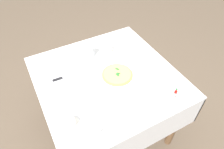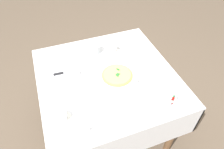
{
  "view_description": "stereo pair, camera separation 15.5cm",
  "coord_description": "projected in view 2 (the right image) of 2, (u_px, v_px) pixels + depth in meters",
  "views": [
    {
      "loc": [
        -0.49,
        -0.99,
        1.85
      ],
      "look_at": [
        0.03,
        -0.02,
        0.75
      ],
      "focal_mm": 32.57,
      "sensor_mm": 36.0,
      "label": 1
    },
    {
      "loc": [
        -0.35,
        -1.05,
        1.85
      ],
      "look_at": [
        0.03,
        -0.02,
        0.75
      ],
      "focal_mm": 32.57,
      "sensor_mm": 36.0,
      "label": 2
    }
  ],
  "objects": [
    {
      "name": "menu_card",
      "position": [
        83.0,
        132.0,
        1.2
      ],
      "size": [
        0.09,
        0.02,
        0.06
      ],
      "rotation": [
        0.0,
        0.0,
        3.31
      ],
      "color": "white",
      "rests_on": "dining_table"
    },
    {
      "name": "coffee_cup_far_left",
      "position": [
        112.0,
        49.0,
        1.76
      ],
      "size": [
        0.13,
        0.13,
        0.06
      ],
      "color": "white",
      "rests_on": "dining_table"
    },
    {
      "name": "dinner_knife",
      "position": [
        65.0,
        72.0,
        1.56
      ],
      "size": [
        0.2,
        0.03,
        0.01
      ],
      "rotation": [
        0.0,
        0.0,
        -0.04
      ],
      "color": "silver",
      "rests_on": "napkin_folded"
    },
    {
      "name": "hot_sauce_bottle",
      "position": [
        172.0,
        100.0,
        1.36
      ],
      "size": [
        0.02,
        0.02,
        0.08
      ],
      "color": "#B7140F",
      "rests_on": "dining_table"
    },
    {
      "name": "salt_shaker",
      "position": [
        175.0,
        99.0,
        1.38
      ],
      "size": [
        0.03,
        0.03,
        0.06
      ],
      "color": "white",
      "rests_on": "dining_table"
    },
    {
      "name": "ground_plane",
      "position": [
        108.0,
        125.0,
        2.09
      ],
      "size": [
        8.0,
        8.0,
        0.0
      ],
      "primitive_type": "plane",
      "color": "brown"
    },
    {
      "name": "dining_table",
      "position": [
        107.0,
        87.0,
        1.67
      ],
      "size": [
        1.04,
        1.04,
        0.73
      ],
      "color": "white",
      "rests_on": "ground_plane"
    },
    {
      "name": "water_glass_near_right",
      "position": [
        94.0,
        50.0,
        1.72
      ],
      "size": [
        0.07,
        0.07,
        0.11
      ],
      "color": "white",
      "rests_on": "dining_table"
    },
    {
      "name": "coffee_cup_far_right",
      "position": [
        61.0,
        118.0,
        1.27
      ],
      "size": [
        0.13,
        0.13,
        0.06
      ],
      "color": "white",
      "rests_on": "dining_table"
    },
    {
      "name": "pizza_plate",
      "position": [
        117.0,
        76.0,
        1.55
      ],
      "size": [
        0.33,
        0.33,
        0.02
      ],
      "color": "white",
      "rests_on": "dining_table"
    },
    {
      "name": "napkin_folded",
      "position": [
        65.0,
        74.0,
        1.57
      ],
      "size": [
        0.22,
        0.14,
        0.02
      ],
      "rotation": [
        0.0,
        0.0,
        -0.03
      ],
      "color": "silver",
      "rests_on": "dining_table"
    },
    {
      "name": "pepper_shaker",
      "position": [
        169.0,
        103.0,
        1.35
      ],
      "size": [
        0.03,
        0.03,
        0.06
      ],
      "color": "white",
      "rests_on": "dining_table"
    },
    {
      "name": "pizza",
      "position": [
        117.0,
        75.0,
        1.54
      ],
      "size": [
        0.23,
        0.23,
        0.02
      ],
      "color": "tan",
      "rests_on": "pizza_plate"
    }
  ]
}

